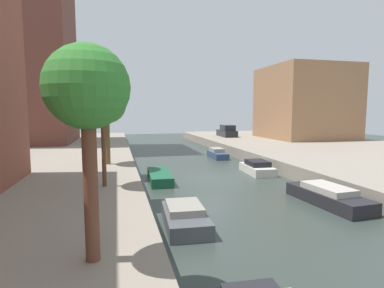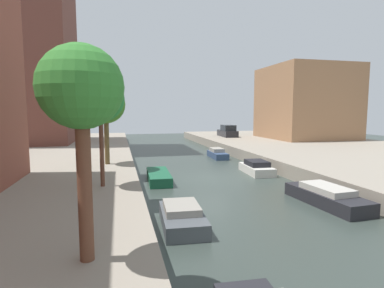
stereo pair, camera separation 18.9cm
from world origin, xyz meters
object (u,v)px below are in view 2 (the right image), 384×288
object	(u,v)px
low_block_right	(306,103)
moored_boat_right_3	(217,154)
street_tree_1	(100,99)
moored_boat_left_3	(159,177)
moored_boat_right_2	(257,168)
moored_boat_right_1	(326,196)
street_tree_2	(106,105)
apartment_tower_far	(22,16)
street_tree_0	(81,92)
parked_car	(228,132)
moored_boat_left_2	(182,217)

from	to	relation	value
low_block_right	moored_boat_right_3	bearing A→B (deg)	-152.43
low_block_right	street_tree_1	size ratio (longest dim) A/B	1.94
moored_boat_left_3	moored_boat_right_2	distance (m)	7.32
low_block_right	moored_boat_right_1	bearing A→B (deg)	-121.54
street_tree_2	apartment_tower_far	bearing A→B (deg)	118.25
apartment_tower_far	moored_boat_left_3	xyz separation A→B (m)	(12.49, -18.74, -14.64)
low_block_right	street_tree_0	distance (m)	37.64
parked_car	moored_boat_left_3	bearing A→B (deg)	-120.75
street_tree_2	moored_boat_left_3	world-z (taller)	street_tree_2
apartment_tower_far	moored_boat_right_1	xyz separation A→B (m)	(19.78, -25.66, -14.53)
street_tree_1	moored_boat_left_3	world-z (taller)	street_tree_1
street_tree_0	moored_boat_left_2	distance (m)	6.89
street_tree_1	parked_car	size ratio (longest dim) A/B	1.15
apartment_tower_far	low_block_right	distance (m)	35.33
street_tree_2	street_tree_1	bearing A→B (deg)	-90.00
moored_boat_right_3	moored_boat_left_2	bearing A→B (deg)	-112.73
apartment_tower_far	street_tree_2	world-z (taller)	apartment_tower_far
apartment_tower_far	street_tree_0	bearing A→B (deg)	-73.31
street_tree_0	moored_boat_left_3	bearing A→B (deg)	74.98
moored_boat_left_3	moored_boat_right_1	size ratio (longest dim) A/B	0.90
moored_boat_right_1	moored_boat_right_2	size ratio (longest dim) A/B	1.33
street_tree_1	moored_boat_right_3	world-z (taller)	street_tree_1
moored_boat_left_3	moored_boat_right_2	world-z (taller)	moored_boat_right_2
parked_car	low_block_right	bearing A→B (deg)	-26.77
apartment_tower_far	parked_car	size ratio (longest dim) A/B	6.11
street_tree_1	moored_boat_left_2	bearing A→B (deg)	-46.42
street_tree_2	moored_boat_left_3	xyz separation A→B (m)	(3.25, -1.53, -4.65)
moored_boat_right_3	low_block_right	bearing A→B (deg)	27.57
parked_car	street_tree_1	bearing A→B (deg)	-121.48
street_tree_1	street_tree_2	xyz separation A→B (m)	(0.00, 6.23, -0.15)
apartment_tower_far	street_tree_0	world-z (taller)	apartment_tower_far
street_tree_1	moored_boat_right_1	distance (m)	11.74
moored_boat_left_3	moored_boat_left_2	bearing A→B (deg)	-90.73
moored_boat_left_3	street_tree_2	bearing A→B (deg)	154.77
moored_boat_right_3	street_tree_0	bearing A→B (deg)	-116.02
street_tree_1	moored_boat_left_2	size ratio (longest dim) A/B	1.54
street_tree_2	moored_boat_right_3	world-z (taller)	street_tree_2
moored_boat_right_1	apartment_tower_far	bearing A→B (deg)	127.62
street_tree_1	moored_boat_right_1	world-z (taller)	street_tree_1
moored_boat_left_2	street_tree_2	bearing A→B (deg)	108.24
parked_car	moored_boat_right_2	size ratio (longest dim) A/B	1.30
street_tree_0	apartment_tower_far	bearing A→B (deg)	106.69
moored_boat_left_2	moored_boat_right_1	world-z (taller)	moored_boat_right_1
moored_boat_left_2	street_tree_1	bearing A→B (deg)	133.58
apartment_tower_far	parked_car	world-z (taller)	apartment_tower_far
low_block_right	moored_boat_right_1	distance (m)	27.69
low_block_right	street_tree_1	bearing A→B (deg)	-139.75
low_block_right	parked_car	distance (m)	10.95
street_tree_2	parked_car	distance (m)	25.07
moored_boat_right_2	moored_boat_right_3	distance (m)	7.82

